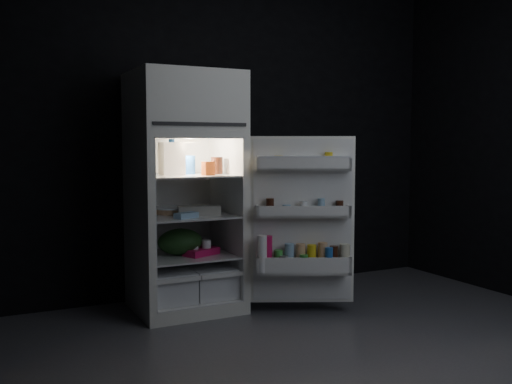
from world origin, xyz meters
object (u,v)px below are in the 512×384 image
egg_carton (199,211)px  yogurt_tray (201,252)px  fridge_door (302,224)px  milk_jug (172,159)px  refrigerator (184,184)px

egg_carton → yogurt_tray: 0.31m
fridge_door → egg_carton: 0.77m
egg_carton → milk_jug: bearing=160.9°
refrigerator → yogurt_tray: size_ratio=6.79×
refrigerator → milk_jug: (-0.10, -0.03, 0.19)m
fridge_door → yogurt_tray: 0.78m
refrigerator → milk_jug: 0.22m
refrigerator → egg_carton: size_ratio=5.73×
refrigerator → milk_jug: bearing=-164.9°
refrigerator → fridge_door: (0.72, -0.54, -0.28)m
refrigerator → egg_carton: (0.07, -0.13, -0.19)m
egg_carton → yogurt_tray: egg_carton is taller
refrigerator → fridge_door: size_ratio=1.46×
egg_carton → yogurt_tray: size_ratio=1.19×
refrigerator → yogurt_tray: bearing=-53.8°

